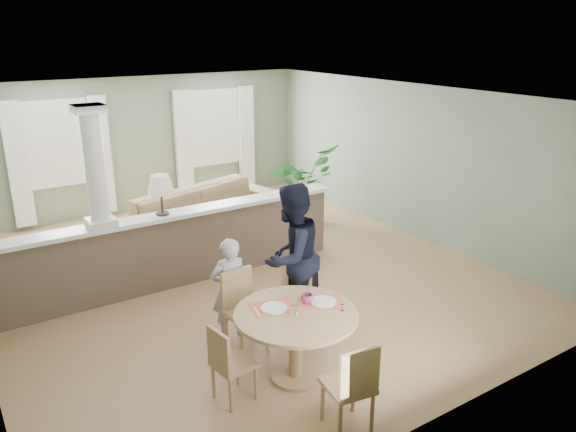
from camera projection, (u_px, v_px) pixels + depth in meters
ground at (238, 275)px, 8.61m from camera, size 8.00×8.00×0.00m
room_shell at (213, 152)px, 8.52m from camera, size 7.02×8.02×2.71m
pony_wall at (169, 240)px, 8.03m from camera, size 5.32×0.38×2.70m
sofa at (209, 216)px, 9.83m from camera, size 3.35×1.98×0.92m
houseplant at (301, 185)px, 10.72m from camera, size 1.71×1.63×1.50m
dining_table at (296, 326)px, 5.90m from camera, size 1.30×1.30×0.89m
chair_far_boy at (242, 306)px, 6.54m from camera, size 0.46×0.46×0.95m
chair_far_man at (295, 297)px, 6.83m from camera, size 0.57×0.57×0.89m
chair_near at (352, 384)px, 5.12m from camera, size 0.48×0.48×0.93m
chair_side at (228, 361)px, 5.56m from camera, size 0.42×0.42×0.84m
child_person at (229, 289)px, 6.69m from camera, size 0.49×0.35×1.29m
man_person at (291, 257)px, 6.89m from camera, size 1.09×0.97×1.86m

